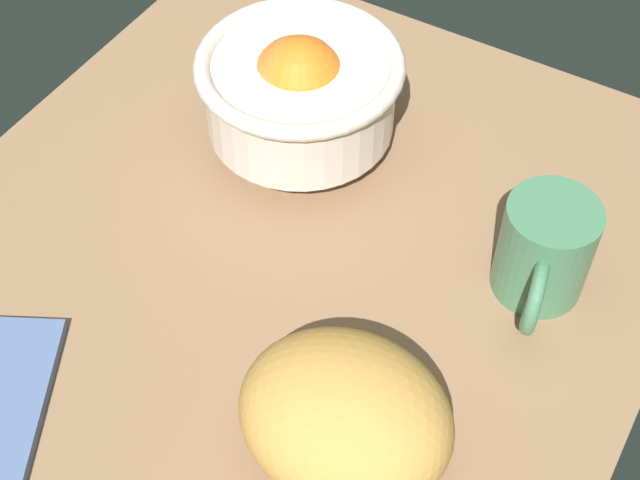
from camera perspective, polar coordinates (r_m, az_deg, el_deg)
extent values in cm
cube|color=#8C6949|center=(83.54, -3.05, -2.69)|extent=(77.80, 65.06, 3.00)
cylinder|color=silver|center=(92.05, -1.17, 6.53)|extent=(8.24, 8.24, 2.71)
cylinder|color=silver|center=(88.60, -1.22, 8.88)|extent=(17.92, 17.92, 7.41)
torus|color=silver|center=(86.18, -1.26, 10.71)|extent=(19.52, 19.52, 1.60)
sphere|color=orange|center=(87.49, -1.42, 9.81)|extent=(8.27, 8.27, 8.27)
sphere|color=orange|center=(87.43, -1.24, 9.75)|extent=(8.05, 8.05, 8.05)
sphere|color=orange|center=(87.49, -1.24, 9.70)|extent=(7.48, 7.48, 7.48)
sphere|color=orange|center=(87.39, -1.24, 9.78)|extent=(8.40, 8.40, 8.40)
ellipsoid|color=gold|center=(69.05, 1.58, -10.76)|extent=(14.52, 16.86, 9.63)
cylinder|color=#467E57|center=(80.09, 13.64, -0.51)|extent=(7.94, 7.94, 9.57)
torus|color=#467E57|center=(76.82, 13.03, -3.37)|extent=(6.66, 2.58, 6.56)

